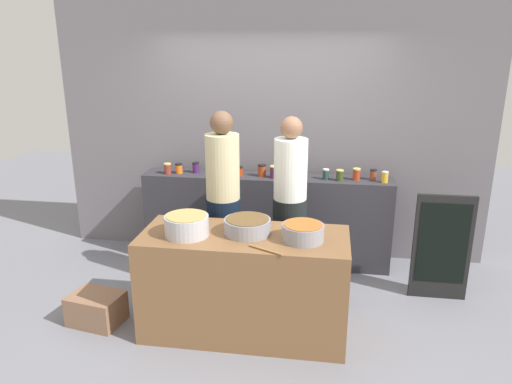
% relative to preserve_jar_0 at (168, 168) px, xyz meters
% --- Properties ---
extents(ground, '(12.00, 12.00, 0.00)m').
position_rel_preserve_jar_0_xyz_m(ground, '(1.08, -1.04, -1.06)').
color(ground, slate).
extents(storefront_wall, '(4.80, 0.12, 3.00)m').
position_rel_preserve_jar_0_xyz_m(storefront_wall, '(1.08, 0.41, 0.44)').
color(storefront_wall, slate).
rests_on(storefront_wall, ground).
extents(display_shelf, '(2.70, 0.36, 1.00)m').
position_rel_preserve_jar_0_xyz_m(display_shelf, '(1.08, 0.06, -0.56)').
color(display_shelf, '#313036').
rests_on(display_shelf, ground).
extents(prep_table, '(1.70, 0.70, 0.89)m').
position_rel_preserve_jar_0_xyz_m(prep_table, '(1.08, -1.34, -0.61)').
color(prep_table, brown).
rests_on(prep_table, ground).
extents(preserve_jar_0, '(0.08, 0.08, 0.12)m').
position_rel_preserve_jar_0_xyz_m(preserve_jar_0, '(0.00, 0.00, 0.00)').
color(preserve_jar_0, maroon).
rests_on(preserve_jar_0, display_shelf).
extents(preserve_jar_1, '(0.08, 0.08, 0.11)m').
position_rel_preserve_jar_0_xyz_m(preserve_jar_1, '(0.12, 0.04, -0.00)').
color(preserve_jar_1, orange).
rests_on(preserve_jar_1, display_shelf).
extents(preserve_jar_2, '(0.08, 0.08, 0.12)m').
position_rel_preserve_jar_0_xyz_m(preserve_jar_2, '(0.30, 0.09, -0.00)').
color(preserve_jar_2, '#461E59').
rests_on(preserve_jar_2, display_shelf).
extents(preserve_jar_3, '(0.09, 0.09, 0.10)m').
position_rel_preserve_jar_0_xyz_m(preserve_jar_3, '(0.78, 0.05, -0.01)').
color(preserve_jar_3, '#B6330D').
rests_on(preserve_jar_3, display_shelf).
extents(preserve_jar_4, '(0.09, 0.09, 0.13)m').
position_rel_preserve_jar_0_xyz_m(preserve_jar_4, '(1.04, 0.05, 0.01)').
color(preserve_jar_4, '#AB3B1A').
rests_on(preserve_jar_4, display_shelf).
extents(preserve_jar_5, '(0.09, 0.09, 0.13)m').
position_rel_preserve_jar_0_xyz_m(preserve_jar_5, '(1.17, 0.01, 0.01)').
color(preserve_jar_5, '#52254D').
rests_on(preserve_jar_5, display_shelf).
extents(preserve_jar_6, '(0.07, 0.07, 0.13)m').
position_rel_preserve_jar_0_xyz_m(preserve_jar_6, '(1.35, 0.05, 0.00)').
color(preserve_jar_6, '#541A5F').
rests_on(preserve_jar_6, display_shelf).
extents(preserve_jar_7, '(0.07, 0.07, 0.11)m').
position_rel_preserve_jar_0_xyz_m(preserve_jar_7, '(1.72, 0.03, -0.00)').
color(preserve_jar_7, '#234335').
rests_on(preserve_jar_7, display_shelf).
extents(preserve_jar_8, '(0.08, 0.08, 0.12)m').
position_rel_preserve_jar_0_xyz_m(preserve_jar_8, '(1.86, 0.01, -0.00)').
color(preserve_jar_8, '#384820').
rests_on(preserve_jar_8, display_shelf).
extents(preserve_jar_9, '(0.08, 0.08, 0.13)m').
position_rel_preserve_jar_0_xyz_m(preserve_jar_9, '(2.04, 0.06, 0.00)').
color(preserve_jar_9, '#B7381C').
rests_on(preserve_jar_9, display_shelf).
extents(preserve_jar_10, '(0.07, 0.07, 0.11)m').
position_rel_preserve_jar_0_xyz_m(preserve_jar_10, '(2.21, 0.09, -0.00)').
color(preserve_jar_10, brown).
rests_on(preserve_jar_10, display_shelf).
extents(preserve_jar_11, '(0.07, 0.07, 0.12)m').
position_rel_preserve_jar_0_xyz_m(preserve_jar_11, '(2.32, 0.00, -0.00)').
color(preserve_jar_11, gold).
rests_on(preserve_jar_11, display_shelf).
extents(cooking_pot_left, '(0.36, 0.36, 0.17)m').
position_rel_preserve_jar_0_xyz_m(cooking_pot_left, '(0.63, -1.42, -0.08)').
color(cooking_pot_left, '#B7B7BC').
rests_on(cooking_pot_left, prep_table).
extents(cooking_pot_center, '(0.38, 0.38, 0.13)m').
position_rel_preserve_jar_0_xyz_m(cooking_pot_center, '(1.11, -1.30, -0.11)').
color(cooking_pot_center, gray).
rests_on(cooking_pot_center, prep_table).
extents(cooking_pot_right, '(0.33, 0.33, 0.14)m').
position_rel_preserve_jar_0_xyz_m(cooking_pot_right, '(1.56, -1.38, -0.10)').
color(cooking_pot_right, gray).
rests_on(cooking_pot_right, prep_table).
extents(wooden_spoon, '(0.27, 0.15, 0.02)m').
position_rel_preserve_jar_0_xyz_m(wooden_spoon, '(1.30, -1.63, -0.16)').
color(wooden_spoon, '#9E703D').
rests_on(wooden_spoon, prep_table).
extents(cook_with_tongs, '(0.33, 0.33, 1.80)m').
position_rel_preserve_jar_0_xyz_m(cook_with_tongs, '(0.78, -0.73, -0.23)').
color(cook_with_tongs, black).
rests_on(cook_with_tongs, ground).
extents(cook_in_cap, '(0.33, 0.33, 1.74)m').
position_rel_preserve_jar_0_xyz_m(cook_in_cap, '(1.39, -0.52, -0.26)').
color(cook_in_cap, black).
rests_on(cook_in_cap, ground).
extents(bread_crate, '(0.50, 0.41, 0.27)m').
position_rel_preserve_jar_0_xyz_m(bread_crate, '(-0.23, -1.42, -0.92)').
color(bread_crate, '#8C664C').
rests_on(bread_crate, ground).
extents(chalkboard_sign, '(0.53, 0.05, 1.04)m').
position_rel_preserve_jar_0_xyz_m(chalkboard_sign, '(2.83, -0.51, -0.53)').
color(chalkboard_sign, black).
rests_on(chalkboard_sign, ground).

